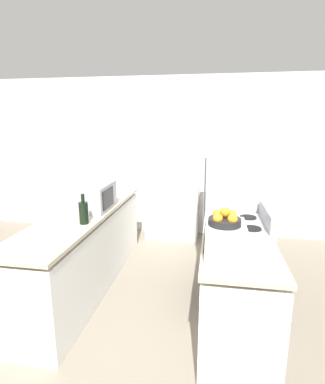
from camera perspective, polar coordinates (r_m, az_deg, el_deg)
name	(u,v)px	position (r m, az deg, el deg)	size (l,w,h in m)	color
wall_back	(178,157)	(5.04, 2.89, 6.61)	(7.00, 0.06, 2.60)	silver
counter_left	(86,250)	(3.61, -14.43, -10.69)	(0.60, 2.52, 0.90)	silver
counter_right	(238,310)	(2.58, 14.12, -20.97)	(0.60, 0.78, 0.90)	silver
pantry_cabinet	(173,180)	(4.82, 1.95, 2.26)	(0.83, 0.48, 1.92)	white
stove	(234,263)	(3.24, 13.50, -13.05)	(0.66, 0.71, 1.06)	#9E9EA3
refrigerator	(235,204)	(3.79, 13.69, -2.17)	(0.74, 0.70, 1.79)	#A3A3A8
microwave	(96,197)	(3.47, -12.61, -0.89)	(0.33, 0.52, 0.30)	#939399
wine_bottle	(84,212)	(3.02, -14.79, -3.75)	(0.09, 0.09, 0.30)	black
toaster_oven	(225,239)	(2.31, 11.81, -8.79)	(0.30, 0.41, 0.23)	#B2B2B7
fruit_bowl	(225,219)	(2.24, 11.76, -5.11)	(0.24, 0.24, 0.13)	black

